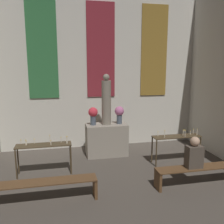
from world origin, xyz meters
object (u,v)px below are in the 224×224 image
at_px(flower_vase_right, 119,113).
at_px(pew_back_right, 202,171).
at_px(flower_vase_left, 93,114).
at_px(candle_rack_left, 44,149).
at_px(pew_back_left, 41,187).
at_px(candle_rack_right, 177,140).
at_px(person_seated, 194,154).
at_px(altar, 106,140).
at_px(statue, 106,101).

bearing_deg(flower_vase_right, pew_back_right, -59.77).
height_order(flower_vase_left, candle_rack_left, flower_vase_left).
distance_m(flower_vase_right, pew_back_left, 3.36).
xyz_separation_m(flower_vase_right, candle_rack_right, (1.39, -1.03, -0.62)).
relative_size(flower_vase_left, candle_rack_right, 0.39).
relative_size(flower_vase_left, flower_vase_right, 1.00).
height_order(pew_back_left, person_seated, person_seated).
xyz_separation_m(altar, candle_rack_right, (1.79, -1.03, 0.19)).
bearing_deg(candle_rack_right, person_seated, -100.48).
bearing_deg(flower_vase_right, pew_back_left, -132.61).
height_order(candle_rack_right, pew_back_left, candle_rack_right).
relative_size(candle_rack_right, pew_back_left, 0.61).
height_order(flower_vase_left, flower_vase_right, same).
xyz_separation_m(pew_back_right, person_seated, (-0.24, -0.00, 0.43)).
bearing_deg(flower_vase_left, candle_rack_right, -25.21).
bearing_deg(person_seated, candle_rack_left, 158.05).
xyz_separation_m(statue, person_seated, (1.55, -2.37, -0.91)).
height_order(flower_vase_left, candle_rack_right, flower_vase_left).
relative_size(statue, flower_vase_left, 2.83).
bearing_deg(pew_back_right, statue, 126.92).
distance_m(altar, candle_rack_left, 2.07).
bearing_deg(candle_rack_right, candle_rack_left, 179.96).
relative_size(statue, candle_rack_right, 1.10).
xyz_separation_m(candle_rack_right, pew_back_left, (-3.57, -1.34, -0.34)).
xyz_separation_m(candle_rack_left, pew_back_right, (3.56, -1.34, -0.34)).
bearing_deg(flower_vase_left, person_seated, -50.63).
relative_size(altar, candle_rack_right, 0.91).
xyz_separation_m(altar, flower_vase_left, (-0.40, -0.00, 0.81)).
xyz_separation_m(flower_vase_left, candle_rack_left, (-1.38, -1.03, -0.62)).
height_order(statue, pew_back_right, statue).
distance_m(flower_vase_right, candle_rack_left, 2.49).
relative_size(altar, statue, 0.82).
xyz_separation_m(flower_vase_left, flower_vase_right, (0.80, 0.00, 0.00)).
bearing_deg(pew_back_right, person_seated, -180.00).
bearing_deg(pew_back_right, altar, 126.92).
bearing_deg(candle_rack_right, flower_vase_right, 143.46).
bearing_deg(candle_rack_right, statue, 150.06).
distance_m(candle_rack_left, pew_back_left, 1.38).
xyz_separation_m(pew_back_left, person_seated, (3.33, -0.00, 0.43)).
height_order(statue, flower_vase_right, statue).
bearing_deg(candle_rack_left, pew_back_right, -20.62).
distance_m(statue, candle_rack_right, 2.30).
xyz_separation_m(candle_rack_left, person_seated, (3.33, -1.34, 0.09)).
xyz_separation_m(altar, pew_back_left, (-1.78, -2.37, -0.15)).
relative_size(statue, pew_back_left, 0.68).
distance_m(altar, person_seated, 2.84).
relative_size(flower_vase_right, pew_back_left, 0.24).
xyz_separation_m(flower_vase_right, person_seated, (1.15, -2.37, -0.53)).
xyz_separation_m(flower_vase_left, pew_back_left, (-1.38, -2.37, -0.96)).
xyz_separation_m(statue, pew_back_left, (-1.78, -2.37, -1.34)).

